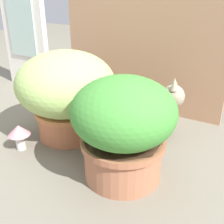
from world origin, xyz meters
TOP-DOWN VIEW (x-y plane):
  - ground_plane at (0.00, 0.00)m, footprint 6.00×6.00m
  - cardboard_backdrop at (0.02, 0.51)m, footprint 0.97×0.03m
  - window_panel_white at (-0.85, 0.47)m, footprint 0.36×0.05m
  - grass_planter at (-0.14, 0.02)m, footprint 0.47×0.47m
  - leafy_planter at (0.25, -0.14)m, footprint 0.39×0.39m
  - cat at (0.22, 0.20)m, footprint 0.39×0.23m
  - mushroom_ornament_pink at (-0.26, -0.20)m, footprint 0.10×0.10m

SIDE VIEW (x-z plane):
  - ground_plane at x=0.00m, z-range 0.00..0.00m
  - mushroom_ornament_pink at x=-0.26m, z-range 0.02..0.15m
  - cat at x=0.22m, z-range -0.04..0.28m
  - leafy_planter at x=0.25m, z-range 0.02..0.43m
  - grass_planter at x=-0.14m, z-range 0.03..0.45m
  - cardboard_backdrop at x=0.02m, z-range 0.00..0.91m
  - window_panel_white at x=-0.85m, z-range 0.00..0.98m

